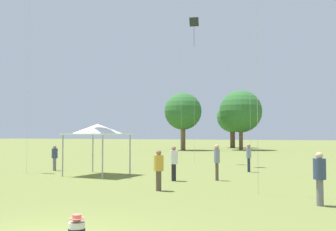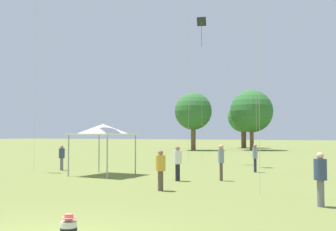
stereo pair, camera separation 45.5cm
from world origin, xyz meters
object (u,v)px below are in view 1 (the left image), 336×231
(person_standing_4, at_px, (217,158))
(kite_1, at_px, (194,30))
(person_standing_3, at_px, (55,156))
(person_standing_6, at_px, (174,160))
(distant_tree_0, at_px, (183,112))
(distant_tree_1, at_px, (241,111))
(distant_tree_3, at_px, (232,117))
(canopy_tent, at_px, (98,130))
(person_standing_7, at_px, (159,167))
(person_standing_0, at_px, (249,155))
(person_standing_1, at_px, (320,174))

(person_standing_4, distance_m, kite_1, 14.30)
(person_standing_3, height_order, person_standing_4, person_standing_4)
(person_standing_6, xyz_separation_m, kite_1, (-2.90, 10.94, 9.23))
(person_standing_3, distance_m, distant_tree_0, 32.09)
(person_standing_6, bearing_deg, kite_1, -79.25)
(distant_tree_1, relative_size, distant_tree_3, 1.11)
(canopy_tent, xyz_separation_m, distant_tree_0, (-7.96, 32.82, 2.92))
(person_standing_6, bearing_deg, distant_tree_1, -85.70)
(distant_tree_3, bearing_deg, person_standing_6, -79.07)
(person_standing_4, bearing_deg, person_standing_7, -152.32)
(person_standing_0, bearing_deg, canopy_tent, 99.57)
(canopy_tent, distance_m, distant_tree_3, 45.40)
(person_standing_1, xyz_separation_m, canopy_tent, (-11.35, 4.78, 1.47))
(distant_tree_0, bearing_deg, person_standing_0, -61.52)
(person_standing_6, distance_m, person_standing_7, 3.28)
(person_standing_3, distance_m, distant_tree_3, 44.03)
(person_standing_1, xyz_separation_m, distant_tree_1, (-12.16, 41.63, 4.45))
(person_standing_1, distance_m, distant_tree_3, 52.41)
(person_standing_1, height_order, canopy_tent, canopy_tent)
(person_standing_6, relative_size, kite_1, 0.15)
(distant_tree_1, bearing_deg, person_standing_7, -81.28)
(canopy_tent, distance_m, distant_tree_1, 36.98)
(person_standing_7, distance_m, distant_tree_3, 50.09)
(kite_1, height_order, distant_tree_1, kite_1)
(person_standing_7, height_order, distant_tree_1, distant_tree_1)
(person_standing_0, relative_size, canopy_tent, 0.55)
(canopy_tent, distance_m, distant_tree_0, 33.90)
(person_standing_4, xyz_separation_m, canopy_tent, (-6.55, -0.33, 1.39))
(person_standing_3, bearing_deg, person_standing_1, -157.87)
(person_standing_7, distance_m, canopy_tent, 6.84)
(canopy_tent, bearing_deg, person_standing_3, 161.73)
(distant_tree_1, bearing_deg, kite_1, -84.33)
(person_standing_4, xyz_separation_m, distant_tree_0, (-14.51, 32.49, 4.31))
(distant_tree_0, xyz_separation_m, distant_tree_1, (7.16, 4.03, 0.06))
(person_standing_0, bearing_deg, person_standing_3, 82.68)
(person_standing_4, relative_size, kite_1, 0.15)
(person_standing_1, bearing_deg, person_standing_3, -152.46)
(person_standing_3, xyz_separation_m, canopy_tent, (3.94, -1.30, 1.54))
(person_standing_0, xyz_separation_m, kite_1, (-5.21, 5.11, 9.20))
(canopy_tent, distance_m, kite_1, 13.00)
(person_standing_3, xyz_separation_m, person_standing_7, (9.38, -5.17, 0.03))
(person_standing_6, relative_size, distant_tree_1, 0.19)
(distant_tree_1, bearing_deg, distant_tree_3, 111.77)
(person_standing_6, xyz_separation_m, distant_tree_3, (-8.85, 45.80, 4.05))
(person_standing_7, bearing_deg, distant_tree_1, 78.90)
(person_standing_7, bearing_deg, person_standing_0, 60.15)
(person_standing_0, bearing_deg, kite_1, 18.83)
(distant_tree_0, bearing_deg, person_standing_4, -65.93)
(person_standing_7, bearing_deg, canopy_tent, 124.79)
(person_standing_0, relative_size, distant_tree_1, 0.19)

